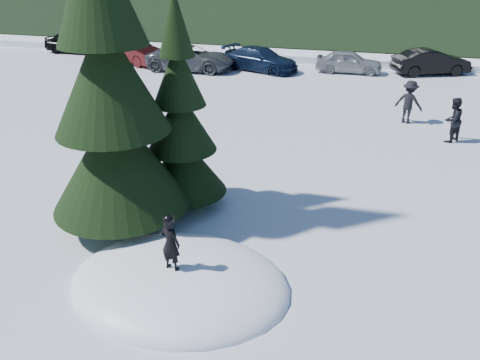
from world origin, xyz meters
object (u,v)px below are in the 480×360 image
(adult_2, at_px, (409,102))
(car_3, at_px, (261,59))
(car_4, at_px, (349,62))
(adult_0, at_px, (453,120))
(car_2, at_px, (191,58))
(car_5, at_px, (431,62))
(spruce_tall, at_px, (110,91))
(child_skier, at_px, (170,244))
(car_0, at_px, (75,42))
(car_1, at_px, (132,51))
(spruce_short, at_px, (181,129))

(adult_2, distance_m, car_3, 10.83)
(car_4, bearing_deg, car_3, 98.08)
(adult_0, height_order, car_2, adult_0)
(car_3, bearing_deg, car_5, -61.08)
(car_3, bearing_deg, spruce_tall, -158.40)
(child_skier, relative_size, car_4, 0.31)
(spruce_tall, xyz_separation_m, car_5, (8.23, 19.39, -2.63))
(car_0, relative_size, car_5, 1.00)
(car_1, distance_m, car_2, 4.27)
(spruce_short, relative_size, adult_2, 3.22)
(spruce_tall, bearing_deg, spruce_short, 54.46)
(car_5, bearing_deg, spruce_tall, 132.79)
(spruce_tall, relative_size, adult_2, 5.16)
(car_3, relative_size, car_5, 1.08)
(spruce_short, distance_m, car_4, 17.43)
(car_4, bearing_deg, spruce_tall, 166.02)
(adult_0, distance_m, car_4, 11.03)
(car_4, bearing_deg, car_2, 100.22)
(child_skier, xyz_separation_m, car_2, (-7.06, 18.53, -0.34))
(car_2, xyz_separation_m, car_3, (3.88, 1.05, -0.04))
(spruce_short, bearing_deg, car_1, 122.22)
(child_skier, distance_m, car_0, 27.10)
(adult_0, relative_size, car_4, 0.43)
(spruce_tall, xyz_separation_m, car_4, (3.84, 18.53, -2.70))
(spruce_tall, bearing_deg, car_2, 106.54)
(spruce_short, bearing_deg, car_0, 130.66)
(adult_2, relative_size, car_4, 0.46)
(adult_0, relative_size, car_3, 0.35)
(spruce_tall, height_order, car_1, spruce_tall)
(adult_0, relative_size, adult_2, 0.95)
(spruce_tall, distance_m, car_3, 17.87)
(car_2, distance_m, car_4, 8.98)
(spruce_short, distance_m, car_3, 16.43)
(adult_0, height_order, car_4, adult_0)
(adult_0, bearing_deg, child_skier, 11.25)
(car_2, bearing_deg, spruce_short, -162.05)
(spruce_tall, distance_m, car_5, 21.23)
(car_2, xyz_separation_m, car_5, (13.16, 2.80, -0.01))
(adult_2, bearing_deg, car_5, -77.51)
(spruce_short, xyz_separation_m, car_3, (-2.05, 16.24, -1.45))
(car_2, distance_m, car_5, 13.45)
(car_0, xyz_separation_m, car_3, (13.46, -1.81, -0.05))
(spruce_short, bearing_deg, child_skier, -71.29)
(car_3, bearing_deg, spruce_short, -154.61)
(car_0, relative_size, car_4, 1.14)
(spruce_short, height_order, adult_2, spruce_short)
(adult_0, distance_m, car_5, 11.00)
(adult_2, relative_size, car_0, 0.40)
(adult_0, distance_m, car_0, 25.25)
(adult_2, distance_m, car_4, 8.87)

